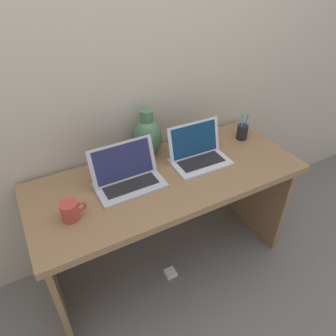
{
  "coord_description": "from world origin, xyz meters",
  "views": [
    {
      "loc": [
        -0.65,
        -1.19,
        1.8
      ],
      "look_at": [
        0.0,
        0.0,
        0.8
      ],
      "focal_mm": 33.62,
      "sensor_mm": 36.0,
      "label": 1
    }
  ],
  "objects_px": {
    "laptop_right": "(197,152)",
    "green_vase": "(148,136)",
    "pen_cup": "(242,132)",
    "coffee_mug": "(70,211)",
    "power_brick": "(170,273)",
    "laptop_left": "(127,174)"
  },
  "relations": [
    {
      "from": "coffee_mug",
      "to": "pen_cup",
      "type": "height_order",
      "value": "pen_cup"
    },
    {
      "from": "laptop_left",
      "to": "power_brick",
      "type": "distance_m",
      "value": 0.82
    },
    {
      "from": "coffee_mug",
      "to": "pen_cup",
      "type": "distance_m",
      "value": 1.16
    },
    {
      "from": "laptop_left",
      "to": "green_vase",
      "type": "xyz_separation_m",
      "value": [
        0.22,
        0.2,
        0.06
      ]
    },
    {
      "from": "laptop_right",
      "to": "pen_cup",
      "type": "height_order",
      "value": "laptop_right"
    },
    {
      "from": "laptop_right",
      "to": "pen_cup",
      "type": "relative_size",
      "value": 1.85
    },
    {
      "from": "green_vase",
      "to": "power_brick",
      "type": "distance_m",
      "value": 0.92
    },
    {
      "from": "coffee_mug",
      "to": "pen_cup",
      "type": "xyz_separation_m",
      "value": [
        1.15,
        0.19,
        0.0
      ]
    },
    {
      "from": "green_vase",
      "to": "pen_cup",
      "type": "distance_m",
      "value": 0.62
    },
    {
      "from": "coffee_mug",
      "to": "power_brick",
      "type": "xyz_separation_m",
      "value": [
        0.51,
        -0.03,
        -0.78
      ]
    },
    {
      "from": "laptop_right",
      "to": "green_vase",
      "type": "relative_size",
      "value": 1.18
    },
    {
      "from": "green_vase",
      "to": "power_brick",
      "type": "height_order",
      "value": "green_vase"
    },
    {
      "from": "pen_cup",
      "to": "power_brick",
      "type": "distance_m",
      "value": 1.03
    },
    {
      "from": "laptop_right",
      "to": "power_brick",
      "type": "height_order",
      "value": "laptop_right"
    },
    {
      "from": "laptop_left",
      "to": "pen_cup",
      "type": "bearing_deg",
      "value": 4.9
    },
    {
      "from": "power_brick",
      "to": "pen_cup",
      "type": "bearing_deg",
      "value": 18.95
    },
    {
      "from": "pen_cup",
      "to": "power_brick",
      "type": "xyz_separation_m",
      "value": [
        -0.64,
        -0.22,
        -0.78
      ]
    },
    {
      "from": "pen_cup",
      "to": "power_brick",
      "type": "height_order",
      "value": "pen_cup"
    },
    {
      "from": "coffee_mug",
      "to": "laptop_right",
      "type": "bearing_deg",
      "value": 9.01
    },
    {
      "from": "laptop_right",
      "to": "coffee_mug",
      "type": "distance_m",
      "value": 0.78
    },
    {
      "from": "pen_cup",
      "to": "coffee_mug",
      "type": "bearing_deg",
      "value": -170.68
    },
    {
      "from": "laptop_left",
      "to": "power_brick",
      "type": "bearing_deg",
      "value": -39.46
    }
  ]
}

